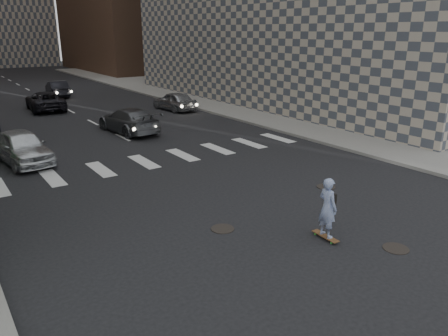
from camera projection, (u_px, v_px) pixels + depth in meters
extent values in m
plane|color=black|center=(299.00, 227.00, 13.21)|extent=(160.00, 160.00, 0.00)
cube|color=gray|center=(259.00, 100.00, 36.73)|extent=(13.00, 80.00, 0.15)
cube|color=black|center=(277.00, 87.00, 29.65)|extent=(0.30, 18.00, 4.00)
cylinder|color=black|center=(396.00, 248.00, 11.89)|extent=(0.70, 0.70, 0.02)
cylinder|color=black|center=(223.00, 229.00, 13.07)|extent=(0.70, 0.70, 0.02)
cylinder|color=black|center=(326.00, 187.00, 16.56)|extent=(0.70, 0.70, 0.02)
cube|color=brown|center=(325.00, 236.00, 12.43)|extent=(0.28, 0.93, 0.02)
cylinder|color=green|center=(331.00, 243.00, 12.14)|extent=(0.03, 0.06, 0.06)
cylinder|color=green|center=(336.00, 242.00, 12.22)|extent=(0.03, 0.06, 0.06)
cylinder|color=green|center=(315.00, 234.00, 12.68)|extent=(0.03, 0.06, 0.06)
cylinder|color=green|center=(319.00, 233.00, 12.76)|extent=(0.03, 0.06, 0.06)
imported|color=#99AEDF|center=(328.00, 208.00, 12.17)|extent=(0.45, 0.66, 1.74)
cube|color=black|center=(332.00, 199.00, 12.23)|extent=(0.12, 0.29, 0.33)
imported|color=silver|center=(22.00, 147.00, 19.39)|extent=(2.26, 4.51, 1.47)
imported|color=#55575C|center=(129.00, 120.00, 25.23)|extent=(2.39, 5.02, 1.41)
imported|color=black|center=(45.00, 101.00, 32.20)|extent=(2.61, 5.10, 1.38)
imported|color=#A4A6AC|center=(174.00, 101.00, 32.22)|extent=(2.04, 4.19, 1.38)
imported|color=black|center=(57.00, 89.00, 38.78)|extent=(1.89, 4.40, 1.41)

